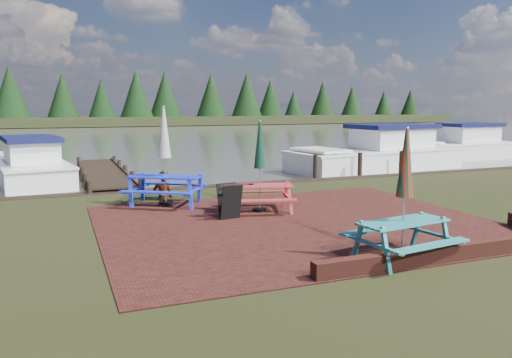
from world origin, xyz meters
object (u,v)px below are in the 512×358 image
object	(u,v)px
boat_jetty	(30,167)
boat_far	(460,148)
picnic_table_teal	(404,215)
jetty	(104,172)
picnic_table_red	(260,181)
boat_near	(379,155)
person	(162,172)
picnic_table_blue	(165,171)
chalkboard	(230,201)

from	to	relation	value
boat_jetty	boat_far	distance (m)	21.74
picnic_table_teal	jetty	world-z (taller)	picnic_table_teal
boat_far	picnic_table_red	bearing A→B (deg)	119.00
picnic_table_red	jetty	world-z (taller)	picnic_table_red
picnic_table_red	boat_near	distance (m)	11.44
jetty	person	size ratio (longest dim) A/B	5.65
picnic_table_teal	picnic_table_red	size ratio (longest dim) A/B	1.00
boat_near	picnic_table_teal	bearing A→B (deg)	137.85
jetty	boat_jetty	xyz separation A→B (m)	(-2.69, 0.39, 0.28)
picnic_table_blue	boat_near	bearing A→B (deg)	59.01
picnic_table_teal	boat_jetty	bearing A→B (deg)	107.94
picnic_table_blue	boat_far	size ratio (longest dim) A/B	0.39
picnic_table_teal	boat_far	size ratio (longest dim) A/B	0.34
boat_near	person	bearing A→B (deg)	103.58
picnic_table_red	chalkboard	xyz separation A→B (m)	(-1.00, -0.51, -0.38)
picnic_table_teal	person	distance (m)	8.12
picnic_table_teal	boat_near	size ratio (longest dim) A/B	0.27
picnic_table_teal	picnic_table_blue	bearing A→B (deg)	106.49
picnic_table_teal	chalkboard	world-z (taller)	picnic_table_teal
jetty	boat_jetty	size ratio (longest dim) A/B	1.28
picnic_table_teal	boat_far	bearing A→B (deg)	35.68
picnic_table_blue	boat_far	bearing A→B (deg)	55.83
boat_near	boat_far	size ratio (longest dim) A/B	1.25
person	jetty	bearing A→B (deg)	-79.31
boat_near	picnic_table_red	bearing A→B (deg)	120.94
chalkboard	boat_near	size ratio (longest dim) A/B	0.10
chalkboard	boat_jetty	bearing A→B (deg)	106.49
picnic_table_red	boat_far	xyz separation A→B (m)	(15.87, 9.56, -0.38)
picnic_table_blue	boat_jetty	bearing A→B (deg)	149.46
picnic_table_red	person	xyz separation A→B (m)	(-1.96, 2.89, -0.02)
picnic_table_teal	picnic_table_red	bearing A→B (deg)	92.20
picnic_table_red	boat_far	distance (m)	18.53
boat_near	picnic_table_blue	bearing A→B (deg)	108.19
picnic_table_blue	chalkboard	world-z (taller)	picnic_table_blue
person	boat_near	bearing A→B (deg)	-158.97
boat_near	boat_far	world-z (taller)	boat_near
picnic_table_red	boat_jetty	distance (m)	10.86
boat_near	person	size ratio (longest dim) A/B	5.49
chalkboard	picnic_table_blue	bearing A→B (deg)	105.53
picnic_table_blue	jetty	distance (m)	7.11
picnic_table_red	picnic_table_blue	bearing A→B (deg)	155.30
picnic_table_teal	jetty	xyz separation A→B (m)	(-4.01, 13.48, -0.71)
boat_jetty	person	world-z (taller)	boat_jetty
boat_jetty	boat_far	size ratio (longest dim) A/B	1.01
chalkboard	boat_near	xyz separation A→B (m)	(9.84, 7.76, 0.04)
boat_jetty	picnic_table_blue	bearing A→B (deg)	-72.29
picnic_table_teal	chalkboard	xyz separation A→B (m)	(-1.84, 4.22, -0.38)
chalkboard	boat_far	world-z (taller)	boat_far
chalkboard	boat_near	bearing A→B (deg)	27.97
picnic_table_teal	boat_near	world-z (taller)	picnic_table_teal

